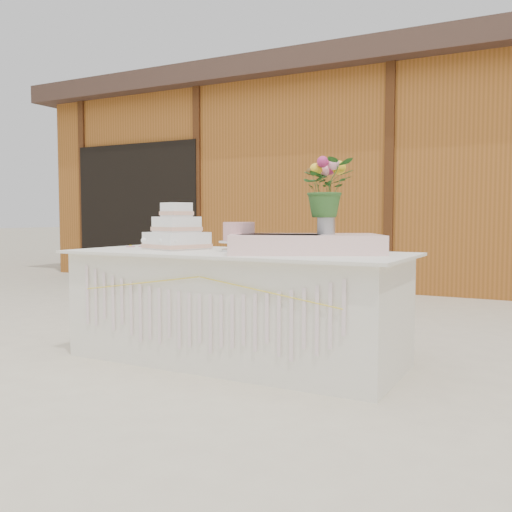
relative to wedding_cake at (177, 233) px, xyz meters
The scene contains 9 objects.
ground 1.03m from the wedding_cake, ahead, with size 80.00×80.00×0.00m, color beige.
barn 6.03m from the wedding_cake, 85.03° to the left, with size 12.60×4.60×3.30m.
cake_table 0.73m from the wedding_cake, ahead, with size 2.40×1.00×0.77m.
wedding_cake is the anchor object (origin of this frame).
pink_cake_stand 0.53m from the wedding_cake, ahead, with size 0.28×0.28×0.20m.
satin_runner 1.02m from the wedding_cake, ahead, with size 0.99×0.57×0.12m, color #FFCDCD.
flower_vase 1.16m from the wedding_cake, ahead, with size 0.12×0.12×0.16m, color #ADADB1.
bouquet 1.21m from the wedding_cake, ahead, with size 0.35×0.30×0.39m, color #2C5B24.
loose_flowers 0.47m from the wedding_cake, 168.99° to the left, with size 0.14×0.34×0.02m, color #CC7C98, non-canonical shape.
Camera 1 is at (1.98, -3.42, 1.01)m, focal length 40.00 mm.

